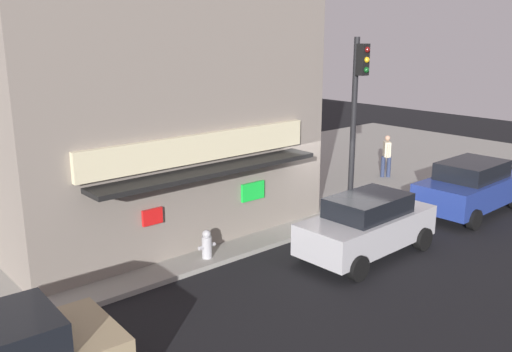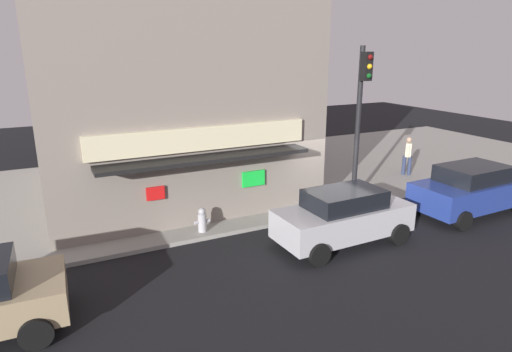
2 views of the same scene
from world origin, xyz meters
name	(u,v)px [view 1 (image 1 of 2)]	position (x,y,z in m)	size (l,w,h in m)	color
ground_plane	(334,227)	(0.00, 0.00, 0.00)	(49.14, 49.14, 0.00)	black
sidewalk	(223,188)	(0.00, 5.52, 0.07)	(32.76, 11.04, 0.13)	gray
corner_building	(109,70)	(-4.19, 5.88, 4.62)	(9.12, 10.70, 8.99)	gray
traffic_light	(357,103)	(1.47, 0.52, 3.65)	(0.32, 0.58, 5.51)	black
fire_hydrant	(207,244)	(-4.49, 0.42, 0.49)	(0.50, 0.26, 0.76)	#B2B2B7
trash_can	(191,216)	(-3.65, 2.36, 0.56)	(0.56, 0.56, 0.87)	#2D2D2D
pedestrian	(387,154)	(5.77, 2.34, 1.06)	(0.45, 0.47, 1.69)	navy
potted_plant_by_doorway	(70,246)	(-7.36, 2.16, 0.69)	(0.68, 0.68, 0.96)	#59595B
parked_car_silver	(367,225)	(-0.99, -1.98, 0.85)	(4.11, 1.95, 1.66)	#B7B7BC
parked_car_blue	(471,186)	(4.48, -1.93, 0.88)	(4.27, 2.16, 1.72)	navy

